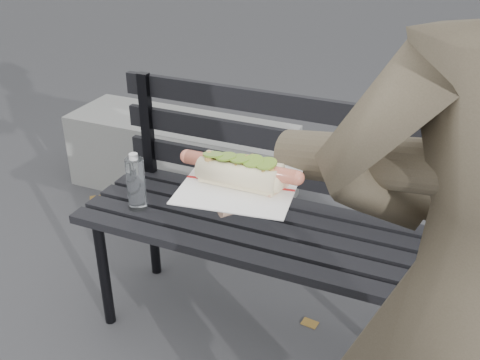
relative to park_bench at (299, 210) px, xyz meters
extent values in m
cylinder|color=black|center=(-0.65, -0.24, -0.30)|extent=(0.04, 0.04, 0.45)
cylinder|color=black|center=(-0.65, 0.10, -0.30)|extent=(0.04, 0.04, 0.45)
cube|color=black|center=(0.02, -0.25, -0.06)|extent=(1.50, 0.07, 0.03)
cube|color=black|center=(0.02, -0.16, -0.06)|extent=(1.50, 0.07, 0.03)
cube|color=black|center=(0.02, -0.07, -0.06)|extent=(1.50, 0.07, 0.03)
cube|color=black|center=(0.02, 0.02, -0.06)|extent=(1.50, 0.07, 0.03)
cube|color=black|center=(0.02, 0.11, -0.06)|extent=(1.50, 0.07, 0.03)
cube|color=black|center=(-0.65, 0.12, 0.15)|extent=(0.04, 0.03, 0.42)
cube|color=black|center=(0.02, 0.14, 0.05)|extent=(1.50, 0.02, 0.08)
cube|color=black|center=(0.02, 0.14, 0.18)|extent=(1.50, 0.02, 0.08)
cube|color=black|center=(0.02, 0.14, 0.31)|extent=(1.50, 0.02, 0.08)
cylinder|color=white|center=(-0.54, -0.14, 0.05)|extent=(0.06, 0.06, 0.19)
cylinder|color=white|center=(-0.54, -0.14, 0.16)|extent=(0.03, 0.03, 0.02)
cube|color=slate|center=(-0.91, 0.80, -0.32)|extent=(1.20, 0.40, 0.40)
cylinder|color=#483F30|center=(0.40, -0.71, 0.57)|extent=(0.51, 0.23, 0.19)
cylinder|color=#D8A384|center=(0.17, -0.78, 0.51)|extent=(0.09, 0.08, 0.07)
ellipsoid|color=#D8A384|center=(0.13, -0.79, 0.50)|extent=(0.10, 0.11, 0.03)
cylinder|color=#D8A384|center=(0.07, -0.82, 0.50)|extent=(0.06, 0.02, 0.02)
cylinder|color=#D8A384|center=(0.07, -0.80, 0.50)|extent=(0.06, 0.02, 0.02)
cylinder|color=#D8A384|center=(0.07, -0.78, 0.50)|extent=(0.06, 0.02, 0.02)
cylinder|color=#D8A384|center=(0.07, -0.76, 0.50)|extent=(0.06, 0.02, 0.02)
cylinder|color=#D8A384|center=(0.14, -0.84, 0.50)|extent=(0.04, 0.05, 0.02)
cube|color=white|center=(0.13, -0.79, 0.52)|extent=(0.21, 0.21, 0.00)
cube|color=#B21E1E|center=(0.13, -0.79, 0.52)|extent=(0.19, 0.03, 0.00)
cylinder|color=#DA6F54|center=(0.13, -0.79, 0.55)|extent=(0.20, 0.02, 0.02)
sphere|color=#DA6F54|center=(0.03, -0.79, 0.55)|extent=(0.02, 0.02, 0.02)
sphere|color=#DA6F54|center=(0.23, -0.79, 0.55)|extent=(0.03, 0.02, 0.02)
sphere|color=#9E6B2D|center=(0.07, -0.78, 0.56)|extent=(0.01, 0.01, 0.01)
sphere|color=#9E6B2D|center=(0.14, -0.78, 0.56)|extent=(0.01, 0.01, 0.01)
sphere|color=#9E6B2D|center=(0.18, -0.77, 0.56)|extent=(0.01, 0.01, 0.01)
sphere|color=#9E6B2D|center=(0.14, -0.77, 0.55)|extent=(0.01, 0.01, 0.01)
sphere|color=#9E6B2D|center=(0.13, -0.80, 0.56)|extent=(0.01, 0.01, 0.01)
sphere|color=#9E6B2D|center=(0.10, -0.77, 0.55)|extent=(0.01, 0.01, 0.01)
sphere|color=#9E6B2D|center=(0.11, -0.77, 0.55)|extent=(0.01, 0.01, 0.01)
sphere|color=#9E6B2D|center=(0.09, -0.79, 0.55)|extent=(0.01, 0.01, 0.01)
sphere|color=#9E6B2D|center=(0.18, -0.80, 0.56)|extent=(0.01, 0.01, 0.01)
sphere|color=#9E6B2D|center=(0.18, -0.77, 0.55)|extent=(0.01, 0.01, 0.01)
sphere|color=#9E6B2D|center=(0.17, -0.79, 0.56)|extent=(0.01, 0.01, 0.01)
sphere|color=#9E6B2D|center=(0.14, -0.80, 0.56)|extent=(0.01, 0.01, 0.01)
sphere|color=#9E6B2D|center=(0.14, -0.78, 0.56)|extent=(0.01, 0.01, 0.01)
sphere|color=#9E6B2D|center=(0.15, -0.77, 0.56)|extent=(0.01, 0.01, 0.01)
sphere|color=#9E6B2D|center=(0.09, -0.79, 0.56)|extent=(0.01, 0.01, 0.01)
sphere|color=#9E6B2D|center=(0.10, -0.78, 0.56)|extent=(0.01, 0.01, 0.01)
sphere|color=#9E6B2D|center=(0.14, -0.77, 0.56)|extent=(0.01, 0.01, 0.01)
sphere|color=#9E6B2D|center=(0.14, -0.76, 0.56)|extent=(0.01, 0.01, 0.01)
sphere|color=#9E6B2D|center=(0.09, -0.80, 0.55)|extent=(0.01, 0.01, 0.01)
sphere|color=#9E6B2D|center=(0.08, -0.81, 0.56)|extent=(0.01, 0.01, 0.01)
sphere|color=#9E6B2D|center=(0.16, -0.80, 0.55)|extent=(0.01, 0.01, 0.01)
sphere|color=#9E6B2D|center=(0.19, -0.80, 0.56)|extent=(0.01, 0.01, 0.01)
sphere|color=#9E6B2D|center=(0.14, -0.77, 0.56)|extent=(0.01, 0.01, 0.01)
sphere|color=#9E6B2D|center=(0.14, -0.79, 0.56)|extent=(0.01, 0.01, 0.01)
sphere|color=#9E6B2D|center=(0.11, -0.77, 0.55)|extent=(0.01, 0.01, 0.01)
sphere|color=#9E6B2D|center=(0.18, -0.78, 0.56)|extent=(0.01, 0.01, 0.01)
sphere|color=#9E6B2D|center=(0.08, -0.80, 0.56)|extent=(0.01, 0.01, 0.01)
sphere|color=#9E6B2D|center=(0.12, -0.78, 0.56)|extent=(0.01, 0.01, 0.01)
cylinder|color=olive|center=(0.08, -0.79, 0.56)|extent=(0.04, 0.04, 0.01)
cylinder|color=olive|center=(0.10, -0.79, 0.57)|extent=(0.04, 0.04, 0.01)
cylinder|color=olive|center=(0.13, -0.79, 0.57)|extent=(0.04, 0.04, 0.01)
cylinder|color=olive|center=(0.15, -0.79, 0.57)|extent=(0.04, 0.04, 0.01)
cylinder|color=olive|center=(0.18, -0.79, 0.57)|extent=(0.04, 0.04, 0.01)
cube|color=brown|center=(-1.29, 0.52, -0.52)|extent=(0.07, 0.07, 0.00)
cube|color=brown|center=(-0.76, 1.48, -0.52)|extent=(0.05, 0.05, 0.00)
cube|color=brown|center=(0.54, 1.17, -0.52)|extent=(0.09, 0.07, 0.00)
cube|color=brown|center=(0.05, 0.05, -0.52)|extent=(0.06, 0.05, 0.00)
cube|color=brown|center=(-1.76, 1.32, -0.52)|extent=(0.06, 0.07, 0.00)
camera|label=1|loc=(0.46, -1.55, 0.97)|focal=42.00mm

